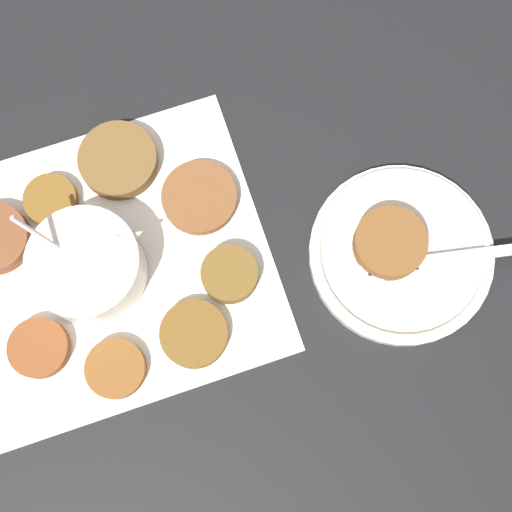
% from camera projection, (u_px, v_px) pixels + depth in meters
% --- Properties ---
extents(ground_plane, '(4.00, 4.00, 0.00)m').
position_uv_depth(ground_plane, '(80.00, 256.00, 0.77)').
color(ground_plane, black).
extents(napkin, '(0.38, 0.36, 0.00)m').
position_uv_depth(napkin, '(112.00, 264.00, 0.77)').
color(napkin, white).
rests_on(napkin, ground_plane).
extents(sauce_bowl, '(0.12, 0.11, 0.12)m').
position_uv_depth(sauce_bowl, '(89.00, 267.00, 0.73)').
color(sauce_bowl, silver).
rests_on(sauce_bowl, napkin).
extents(fritter_0, '(0.06, 0.06, 0.01)m').
position_uv_depth(fritter_0, '(55.00, 198.00, 0.77)').
color(fritter_0, brown).
rests_on(fritter_0, napkin).
extents(fritter_1, '(0.06, 0.06, 0.02)m').
position_uv_depth(fritter_1, '(39.00, 348.00, 0.73)').
color(fritter_1, brown).
rests_on(fritter_1, napkin).
extents(fritter_2, '(0.09, 0.09, 0.02)m').
position_uv_depth(fritter_2, '(118.00, 160.00, 0.78)').
color(fritter_2, brown).
rests_on(fritter_2, napkin).
extents(fritter_3, '(0.07, 0.07, 0.02)m').
position_uv_depth(fritter_3, '(194.00, 334.00, 0.74)').
color(fritter_3, brown).
rests_on(fritter_3, napkin).
extents(fritter_4, '(0.08, 0.08, 0.01)m').
position_uv_depth(fritter_4, '(200.00, 197.00, 0.77)').
color(fritter_4, brown).
rests_on(fritter_4, napkin).
extents(fritter_5, '(0.06, 0.06, 0.01)m').
position_uv_depth(fritter_5, '(116.00, 369.00, 0.73)').
color(fritter_5, brown).
rests_on(fritter_5, napkin).
extents(fritter_6, '(0.06, 0.06, 0.02)m').
position_uv_depth(fritter_6, '(230.00, 274.00, 0.75)').
color(fritter_6, brown).
rests_on(fritter_6, napkin).
extents(serving_plate, '(0.20, 0.20, 0.02)m').
position_uv_depth(serving_plate, '(401.00, 253.00, 0.76)').
color(serving_plate, silver).
rests_on(serving_plate, ground_plane).
extents(fritter_on_plate, '(0.08, 0.08, 0.02)m').
position_uv_depth(fritter_on_plate, '(390.00, 243.00, 0.74)').
color(fritter_on_plate, brown).
rests_on(fritter_on_plate, serving_plate).
extents(fork, '(0.17, 0.08, 0.00)m').
position_uv_depth(fork, '(424.00, 261.00, 0.74)').
color(fork, silver).
rests_on(fork, serving_plate).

